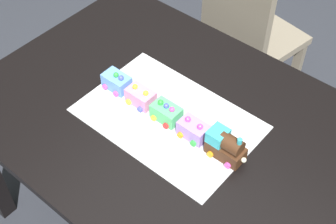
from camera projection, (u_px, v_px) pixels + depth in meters
The scene contains 9 objects.
ground_plane at pixel (170, 224), 2.22m from camera, with size 8.00×8.00×0.00m, color #2D3038.
dining_table at pixel (170, 136), 1.75m from camera, with size 1.40×1.00×0.74m.
chair at pixel (247, 38), 2.39m from camera, with size 0.46×0.46×0.86m.
cake_board at pixel (168, 118), 1.67m from camera, with size 0.60×0.40×0.00m, color silver.
cake_locomotive at pixel (226, 146), 1.52m from camera, with size 0.14×0.08×0.12m.
cake_car_tanker_lavender at pixel (193, 130), 1.59m from camera, with size 0.10×0.08×0.07m.
cake_car_gondola_mint_green at pixel (166, 112), 1.64m from camera, with size 0.10×0.08×0.07m.
cake_car_caboose_bubblegum at pixel (141, 97), 1.69m from camera, with size 0.10×0.08×0.07m.
cake_car_flatbed_sky_blue at pixel (117, 82), 1.75m from camera, with size 0.10×0.08×0.07m.
Camera 1 is at (-0.71, 0.86, 1.99)m, focal length 51.52 mm.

